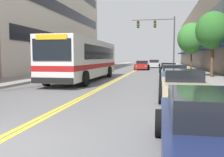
{
  "coord_description": "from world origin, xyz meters",
  "views": [
    {
      "loc": [
        3.42,
        -4.32,
        1.78
      ],
      "look_at": [
        -0.92,
        18.14,
        -0.12
      ],
      "focal_mm": 40.0,
      "sensor_mm": 36.0,
      "label": 1
    }
  ],
  "objects": [
    {
      "name": "city_bus",
      "position": [
        -2.41,
        14.68,
        1.76
      ],
      "size": [
        2.86,
        12.27,
        3.1
      ],
      "color": "silver",
      "rests_on": "ground_plane"
    },
    {
      "name": "car_champagne_moving_lead",
      "position": [
        2.39,
        48.98,
        0.63
      ],
      "size": [
        2.03,
        4.9,
        1.37
      ],
      "color": "beige",
      "rests_on": "ground_plane"
    },
    {
      "name": "car_navy_parked_right_foreground",
      "position": [
        4.43,
        -0.08,
        0.57
      ],
      "size": [
        2.2,
        4.79,
        1.21
      ],
      "color": "#19234C",
      "rests_on": "ground_plane"
    },
    {
      "name": "sidewalk_left",
      "position": [
        -7.25,
        37.0,
        0.07
      ],
      "size": [
        3.5,
        106.0,
        0.15
      ],
      "color": "gray",
      "rests_on": "ground_plane"
    },
    {
      "name": "car_silver_moving_second",
      "position": [
        2.3,
        41.29,
        0.65
      ],
      "size": [
        1.99,
        4.48,
        1.42
      ],
      "color": "#B7B7BC",
      "rests_on": "ground_plane"
    },
    {
      "name": "street_tree_right_far",
      "position": [
        7.35,
        29.39,
        4.27
      ],
      "size": [
        3.62,
        3.62,
        6.11
      ],
      "color": "brown",
      "rests_on": "sidewalk_right"
    },
    {
      "name": "car_beige_parked_right_end",
      "position": [
        4.41,
        6.8,
        0.59
      ],
      "size": [
        2.06,
        4.45,
        1.27
      ],
      "color": "#BCAD89",
      "rests_on": "ground_plane"
    },
    {
      "name": "street_tree_right_mid",
      "position": [
        7.76,
        18.2,
        4.08
      ],
      "size": [
        2.88,
        2.88,
        5.53
      ],
      "color": "brown",
      "rests_on": "sidewalk_right"
    },
    {
      "name": "traffic_signal_mast",
      "position": [
        3.36,
        30.26,
        5.14
      ],
      "size": [
        5.76,
        0.38,
        7.27
      ],
      "color": "#47474C",
      "rests_on": "ground_plane"
    },
    {
      "name": "centre_line",
      "position": [
        0.0,
        37.0,
        0.0
      ],
      "size": [
        0.34,
        106.0,
        0.01
      ],
      "color": "yellow",
      "rests_on": "ground_plane"
    },
    {
      "name": "ground_plane",
      "position": [
        0.0,
        37.0,
        0.0
      ],
      "size": [
        240.0,
        240.0,
        0.0
      ],
      "primitive_type": "plane",
      "color": "slate"
    },
    {
      "name": "car_charcoal_parked_left_near",
      "position": [
        -4.36,
        30.03,
        0.64
      ],
      "size": [
        2.11,
        4.36,
        1.38
      ],
      "color": "#232328",
      "rests_on": "ground_plane"
    },
    {
      "name": "car_red_moving_third",
      "position": [
        0.76,
        33.23,
        0.64
      ],
      "size": [
        2.1,
        4.73,
        1.35
      ],
      "color": "maroon",
      "rests_on": "ground_plane"
    },
    {
      "name": "car_black_parked_right_far",
      "position": [
        4.4,
        26.51,
        0.56
      ],
      "size": [
        2.19,
        4.34,
        1.18
      ],
      "color": "black",
      "rests_on": "ground_plane"
    },
    {
      "name": "fire_hydrant",
      "position": [
        5.95,
        13.57,
        0.56
      ],
      "size": [
        0.33,
        0.25,
        0.82
      ],
      "color": "#B7B7BC",
      "rests_on": "sidewalk_right"
    },
    {
      "name": "sidewalk_right",
      "position": [
        7.25,
        37.0,
        0.07
      ],
      "size": [
        3.5,
        106.0,
        0.15
      ],
      "color": "gray",
      "rests_on": "ground_plane"
    },
    {
      "name": "car_slate_blue_parked_right_mid",
      "position": [
        4.42,
        14.04,
        0.6
      ],
      "size": [
        2.09,
        4.13,
        1.28
      ],
      "color": "#475675",
      "rests_on": "ground_plane"
    }
  ]
}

